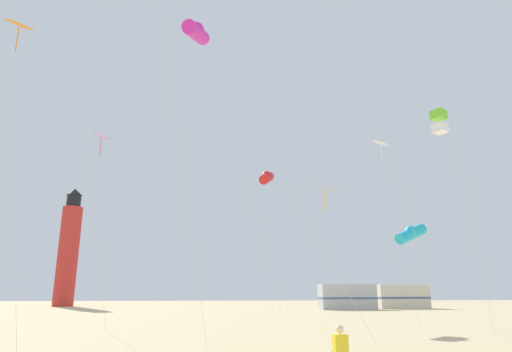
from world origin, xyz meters
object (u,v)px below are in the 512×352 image
Objects in this scene: kite_tube_magenta at (196,32)px; kite_box_lime at (439,122)px; rv_van_cream at (402,297)px; kite_tube_cyan at (411,233)px; kite_diamond_gold at (324,192)px; lighthouse_distant at (69,249)px; kite_diamond_white at (383,150)px; kite_tube_scarlet at (267,178)px; rv_van_silver at (347,297)px; kite_diamond_rainbow at (101,144)px; kite_diamond_orange at (19,38)px; kite_flyer_standing at (339,348)px.

kite_box_lime is at bearing 0.35° from kite_tube_magenta.
kite_tube_cyan is at bearing -116.03° from rv_van_cream.
kite_diamond_gold reaches higher than rv_van_cream.
kite_diamond_white is at bearing -53.66° from lighthouse_distant.
kite_tube_cyan is 10.73m from kite_tube_scarlet.
kite_tube_cyan is 9.12m from kite_box_lime.
kite_tube_magenta is (-11.51, -5.96, 3.59)m from kite_diamond_white.
kite_tube_cyan is at bearing -50.39° from lighthouse_distant.
kite_box_lime is (-1.81, -7.77, 4.42)m from kite_tube_cyan.
rv_van_silver is at bearing 80.74° from kite_box_lime.
kite_tube_scarlet is 0.97× the size of kite_diamond_white.
lighthouse_distant is 2.60× the size of rv_van_silver.
kite_diamond_rainbow is at bearing 155.68° from kite_diamond_gold.
kite_tube_cyan reaches higher than rv_van_cream.
kite_diamond_white reaches higher than rv_van_silver.
kite_box_lime is at bearing -56.88° from lighthouse_distant.
kite_box_lime is 1.61× the size of rv_van_cream.
kite_diamond_orange reaches higher than kite_tube_cyan.
kite_diamond_gold is 0.42× the size of lighthouse_distant.
kite_tube_cyan reaches higher than kite_flyer_standing.
kite_tube_magenta is at bearing 19.50° from kite_diamond_orange.
kite_diamond_rainbow is 42.42m from rv_van_cream.
kite_diamond_gold is 1.12× the size of kite_tube_cyan.
kite_diamond_orange reaches higher than rv_van_silver.
lighthouse_distant is (-32.53, 39.31, 2.28)m from kite_tube_cyan.
kite_tube_magenta is (-11.93, -0.07, 4.06)m from kite_box_lime.
kite_tube_cyan is at bearing 4.60° from kite_diamond_rainbow.
kite_tube_magenta is (5.51, -6.30, 3.73)m from kite_diamond_rainbow.
kite_tube_magenta reaches higher than kite_diamond_gold.
kite_diamond_rainbow is at bearing -131.83° from rv_van_silver.
kite_diamond_white is (-0.42, 5.89, 0.47)m from kite_box_lime.
kite_diamond_gold is 0.47× the size of kite_tube_magenta.
kite_tube_magenta is at bearing -112.53° from kite_tube_scarlet.
kite_diamond_gold is 1.06× the size of rv_van_cream.
lighthouse_distant is at bearing 108.01° from kite_diamond_rainbow.
kite_flyer_standing is at bearing -135.21° from kite_box_lime.
rv_van_silver is at bearing 77.81° from kite_diamond_white.
kite_box_lime is 5.92m from kite_diamond_white.
kite_box_lime reaches higher than rv_van_cream.
kite_tube_scarlet is 1.02× the size of kite_box_lime.
kite_tube_scarlet is at bearing 119.35° from kite_box_lime.
kite_box_lime reaches higher than rv_van_silver.
kite_diamond_orange is at bearing -33.58° from kite_flyer_standing.
kite_tube_magenta is at bearing -68.27° from lighthouse_distant.
kite_flyer_standing is 0.07× the size of lighthouse_distant.
rv_van_silver is at bearing 48.73° from kite_diamond_rainbow.
kite_diamond_white is 1.70× the size of rv_van_cream.
rv_van_silver is at bearing -165.68° from rv_van_cream.
kite_tube_magenta is 51.14m from lighthouse_distant.
kite_flyer_standing is 0.11× the size of kite_diamond_rainbow.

